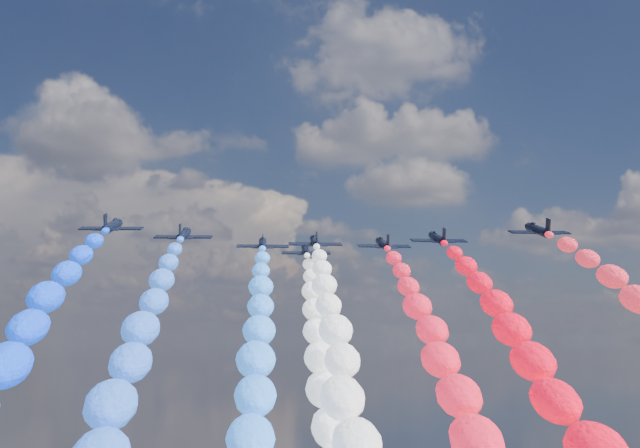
{
  "coord_description": "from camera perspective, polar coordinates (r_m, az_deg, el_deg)",
  "views": [
    {
      "loc": [
        -8.22,
        -132.27,
        77.54
      ],
      "look_at": [
        0.0,
        4.0,
        96.56
      ],
      "focal_mm": 47.33,
      "sensor_mm": 36.0,
      "label": 1
    }
  ],
  "objects": [
    {
      "name": "jet_6",
      "position": [
        142.08,
        7.97,
        -0.97
      ],
      "size": [
        9.59,
        12.88,
        5.82
      ],
      "primitive_type": null,
      "rotation": [
        0.26,
        0.0,
        0.03
      ],
      "color": "black"
    },
    {
      "name": "jet_0",
      "position": [
        129.39,
        -13.87,
        -0.14
      ],
      "size": [
        9.67,
        12.94,
        5.82
      ],
      "primitive_type": null,
      "rotation": [
        0.26,
        0.0,
        -0.04
      ],
      "color": "black"
    },
    {
      "name": "jet_5",
      "position": [
        149.21,
        4.3,
        -1.36
      ],
      "size": [
        9.78,
        13.01,
        5.82
      ],
      "primitive_type": null,
      "rotation": [
        0.26,
        0.0,
        0.05
      ],
      "color": "black"
    },
    {
      "name": "trail_3",
      "position": [
        91.74,
        1.51,
        -12.43
      ],
      "size": [
        6.07,
        102.83,
        51.79
      ],
      "primitive_type": null,
      "color": "white"
    },
    {
      "name": "jet_7",
      "position": [
        134.35,
        14.53,
        -0.4
      ],
      "size": [
        9.53,
        12.83,
        5.82
      ],
      "primitive_type": null,
      "rotation": [
        0.26,
        0.0,
        0.03
      ],
      "color": "black"
    },
    {
      "name": "jet_4",
      "position": [
        160.24,
        -0.97,
        -1.83
      ],
      "size": [
        9.27,
        12.65,
        5.82
      ],
      "primitive_type": null,
      "rotation": [
        0.26,
        0.0,
        0.01
      ],
      "color": "black"
    },
    {
      "name": "jet_3",
      "position": [
        145.74,
        -0.34,
        -1.22
      ],
      "size": [
        9.26,
        12.64,
        5.82
      ],
      "primitive_type": null,
      "rotation": [
        0.26,
        0.0,
        0.01
      ],
      "color": "black"
    },
    {
      "name": "trail_4",
      "position": [
        106.24,
        0.29,
        -11.82
      ],
      "size": [
        6.07,
        102.83,
        51.79
      ],
      "primitive_type": null,
      "color": "white"
    },
    {
      "name": "trail_2",
      "position": [
        95.18,
        -4.28,
        -12.25
      ],
      "size": [
        6.07,
        102.83,
        51.79
      ],
      "primitive_type": null,
      "color": "#307DFF"
    },
    {
      "name": "trail_6",
      "position": [
        89.64,
        15.17,
        -12.27
      ],
      "size": [
        6.07,
        102.83,
        51.79
      ],
      "primitive_type": null,
      "color": "red"
    },
    {
      "name": "trail_1",
      "position": [
        83.85,
        -13.26,
        -12.65
      ],
      "size": [
        6.07,
        102.83,
        51.79
      ],
      "primitive_type": null,
      "color": "blue"
    },
    {
      "name": "jet_1",
      "position": [
        137.56,
        -9.2,
        -0.72
      ],
      "size": [
        9.54,
        12.84,
        5.82
      ],
      "primitive_type": null,
      "rotation": [
        0.26,
        0.0,
        -0.03
      ],
      "color": "black"
    },
    {
      "name": "jet_2",
      "position": [
        149.28,
        -3.9,
        -1.37
      ],
      "size": [
        9.26,
        12.64,
        5.82
      ],
      "primitive_type": null,
      "rotation": [
        0.26,
        0.0,
        0.01
      ],
      "color": "black"
    },
    {
      "name": "trail_5",
      "position": [
        95.87,
        8.84,
        -12.15
      ],
      "size": [
        6.07,
        102.83,
        51.79
      ],
      "primitive_type": null,
      "color": "red"
    }
  ]
}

